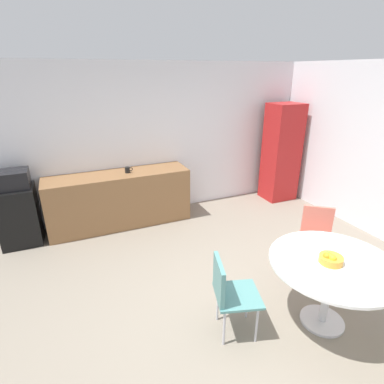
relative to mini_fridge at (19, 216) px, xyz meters
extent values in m
plane|color=gray|center=(2.13, -2.65, -0.44)|extent=(6.00, 6.00, 0.00)
cube|color=silver|center=(2.13, 0.35, 0.86)|extent=(6.00, 0.10, 2.60)
cube|color=brown|center=(1.50, 0.00, 0.01)|extent=(2.29, 0.60, 0.90)
cube|color=black|center=(0.00, 0.00, 0.00)|extent=(0.54, 0.54, 0.87)
cube|color=black|center=(0.00, 0.00, 0.57)|extent=(0.48, 0.38, 0.26)
cube|color=#B21E1E|center=(4.68, -0.10, 0.50)|extent=(0.60, 0.50, 1.88)
cylinder|color=silver|center=(2.97, -3.04, -0.42)|extent=(0.44, 0.44, 0.03)
cylinder|color=silver|center=(2.97, -3.04, -0.05)|extent=(0.08, 0.08, 0.72)
cylinder|color=white|center=(2.97, -3.04, 0.29)|extent=(1.21, 1.21, 0.03)
cylinder|color=silver|center=(3.57, -2.53, -0.22)|extent=(0.02, 0.02, 0.42)
cylinder|color=silver|center=(3.32, -2.34, -0.22)|extent=(0.02, 0.02, 0.42)
cylinder|color=silver|center=(3.76, -2.28, -0.22)|extent=(0.02, 0.02, 0.42)
cylinder|color=silver|center=(3.51, -2.09, -0.22)|extent=(0.02, 0.02, 0.42)
cube|color=#DB7260|center=(3.54, -2.31, 0.00)|extent=(0.59, 0.59, 0.03)
cube|color=#DB7260|center=(3.65, -2.16, 0.20)|extent=(0.32, 0.26, 0.38)
cylinder|color=silver|center=(2.28, -2.67, -0.22)|extent=(0.02, 0.02, 0.42)
cylinder|color=silver|center=(2.19, -2.97, -0.22)|extent=(0.02, 0.02, 0.42)
cylinder|color=silver|center=(1.98, -2.58, -0.22)|extent=(0.02, 0.02, 0.42)
cylinder|color=silver|center=(1.89, -2.88, -0.22)|extent=(0.02, 0.02, 0.42)
cube|color=teal|center=(2.09, -2.78, 0.00)|extent=(0.52, 0.52, 0.03)
cube|color=teal|center=(1.90, -2.72, 0.20)|extent=(0.15, 0.37, 0.38)
cylinder|color=gold|center=(2.93, -3.04, 0.34)|extent=(0.22, 0.22, 0.07)
sphere|color=#66B233|center=(2.91, -3.01, 0.38)|extent=(0.07, 0.07, 0.07)
sphere|color=orange|center=(2.89, -3.02, 0.38)|extent=(0.07, 0.07, 0.07)
sphere|color=yellow|center=(2.91, -3.04, 0.38)|extent=(0.07, 0.07, 0.07)
sphere|color=yellow|center=(2.91, -3.07, 0.38)|extent=(0.07, 0.07, 0.07)
cylinder|color=black|center=(1.66, -0.02, 0.51)|extent=(0.08, 0.08, 0.09)
torus|color=black|center=(1.71, -0.02, 0.51)|extent=(0.06, 0.01, 0.06)
camera|label=1|loc=(0.75, -4.76, 2.02)|focal=28.53mm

